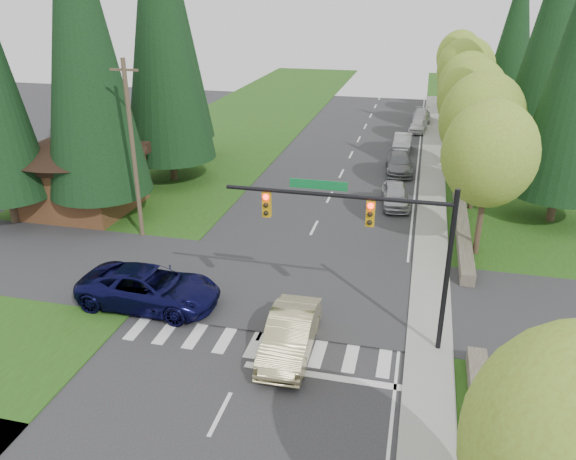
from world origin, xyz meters
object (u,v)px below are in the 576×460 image
at_px(parked_car_d, 418,126).
at_px(parked_car_e, 422,116).
at_px(parked_car_b, 399,163).
at_px(parked_car_c, 403,142).
at_px(suv_navy, 150,288).
at_px(parked_car_a, 396,195).
at_px(sedan_champagne, 290,334).

xyz_separation_m(parked_car_d, parked_car_e, (0.26, 4.75, -0.00)).
distance_m(parked_car_b, parked_car_d, 13.93).
bearing_deg(parked_car_c, suv_navy, -107.55).
distance_m(suv_navy, parked_car_b, 24.93).
bearing_deg(parked_car_b, suv_navy, -118.39).
relative_size(parked_car_d, parked_car_e, 0.85).
bearing_deg(parked_car_a, parked_car_c, 83.92).
distance_m(suv_navy, parked_car_d, 38.38).
bearing_deg(parked_car_c, parked_car_d, 81.50).
xyz_separation_m(parked_car_b, parked_car_c, (-0.08, 6.73, -0.01)).
bearing_deg(parked_car_e, parked_car_c, -96.53).
bearing_deg(parked_car_b, parked_car_d, 80.36).
height_order(parked_car_d, parked_car_e, same).
relative_size(sedan_champagne, parked_car_d, 1.32).
bearing_deg(parked_car_e, sedan_champagne, -95.21).
bearing_deg(parked_car_d, parked_car_b, -88.86).
bearing_deg(parked_car_d, sedan_champagne, -90.18).
distance_m(parked_car_d, parked_car_e, 4.76).
bearing_deg(suv_navy, sedan_champagne, -105.01).
bearing_deg(parked_car_d, parked_car_e, 92.34).
bearing_deg(suv_navy, parked_car_e, -13.98).
xyz_separation_m(parked_car_b, parked_car_d, (1.05, 13.89, -0.06)).
height_order(sedan_champagne, parked_car_a, sedan_champagne).
bearing_deg(parked_car_b, parked_car_a, -93.75).
relative_size(suv_navy, parked_car_d, 1.69).
relative_size(parked_car_a, parked_car_c, 1.03).
relative_size(suv_navy, parked_car_c, 1.51).
relative_size(parked_car_c, parked_car_d, 1.12).
height_order(suv_navy, parked_car_c, suv_navy).
xyz_separation_m(sedan_champagne, parked_car_a, (2.99, 17.46, -0.08)).
bearing_deg(parked_car_e, parked_car_a, -92.27).
distance_m(parked_car_a, parked_car_b, 7.47).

